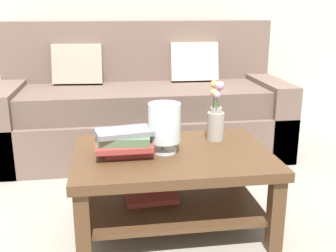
# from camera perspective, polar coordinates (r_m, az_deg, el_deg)

# --- Properties ---
(ground_plane) EXTENTS (10.00, 10.00, 0.00)m
(ground_plane) POSITION_cam_1_polar(r_m,az_deg,el_deg) (2.70, -1.13, -9.65)
(ground_plane) COLOR gray
(couch) EXTENTS (2.28, 0.90, 1.06)m
(couch) POSITION_cam_1_polar(r_m,az_deg,el_deg) (3.42, -3.54, 2.44)
(couch) COLOR brown
(couch) RESTS_ON ground
(coffee_table) EXTENTS (1.04, 0.74, 0.44)m
(coffee_table) POSITION_cam_1_polar(r_m,az_deg,el_deg) (2.23, 0.50, -6.47)
(coffee_table) COLOR #4C331E
(coffee_table) RESTS_ON ground
(book_stack_main) EXTENTS (0.31, 0.23, 0.14)m
(book_stack_main) POSITION_cam_1_polar(r_m,az_deg,el_deg) (2.14, -5.93, -2.22)
(book_stack_main) COLOR #993833
(book_stack_main) RESTS_ON coffee_table
(glass_hurricane_vase) EXTENTS (0.17, 0.17, 0.26)m
(glass_hurricane_vase) POSITION_cam_1_polar(r_m,az_deg,el_deg) (2.14, -0.49, 0.25)
(glass_hurricane_vase) COLOR silver
(glass_hurricane_vase) RESTS_ON coffee_table
(flower_pitcher) EXTENTS (0.10, 0.12, 0.34)m
(flower_pitcher) POSITION_cam_1_polar(r_m,az_deg,el_deg) (2.37, 6.63, 1.10)
(flower_pitcher) COLOR #9E998E
(flower_pitcher) RESTS_ON coffee_table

